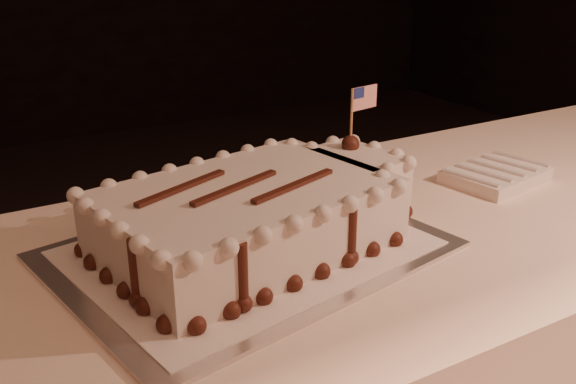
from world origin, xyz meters
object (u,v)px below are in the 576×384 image
cake_board (248,250)px  sheet_cake (262,212)px  side_plate (360,158)px  napkin_stack (495,175)px  banquet_table (366,382)px

cake_board → sheet_cake: (0.03, 0.01, 0.06)m
cake_board → side_plate: bearing=22.9°
sheet_cake → napkin_stack: size_ratio=2.58×
banquet_table → napkin_stack: (0.36, 0.04, 0.39)m
banquet_table → napkin_stack: size_ratio=10.17×
napkin_stack → side_plate: napkin_stack is taller
sheet_cake → napkin_stack: bearing=2.2°
sheet_cake → napkin_stack: sheet_cake is taller
banquet_table → cake_board: (-0.27, 0.01, 0.38)m
cake_board → napkin_stack: (0.63, 0.03, 0.01)m
banquet_table → cake_board: cake_board is taller
napkin_stack → sheet_cake: bearing=-177.8°
cake_board → side_plate: side_plate is taller
side_plate → napkin_stack: bearing=-57.0°
sheet_cake → napkin_stack: (0.60, 0.02, -0.05)m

